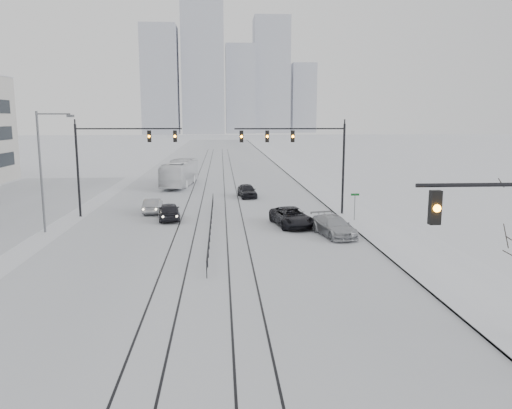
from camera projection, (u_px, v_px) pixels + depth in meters
name	position (u px, v px, depth m)	size (l,w,h in m)	color
road	(215.00, 181.00, 68.02)	(22.00, 260.00, 0.02)	silver
sidewalk_east	(313.00, 180.00, 68.95)	(5.00, 260.00, 0.16)	silver
curb	(295.00, 180.00, 68.78)	(0.10, 260.00, 0.12)	gray
tram_rails	(213.00, 207.00, 48.37)	(5.30, 180.00, 0.01)	black
skyline	(228.00, 77.00, 273.07)	(96.00, 48.00, 72.00)	#ACAFBC
traffic_mast_ne	(306.00, 150.00, 43.03)	(9.60, 0.37, 8.00)	black
traffic_mast_nw	(112.00, 153.00, 42.89)	(9.10, 0.37, 8.00)	black
street_light_west	(44.00, 163.00, 36.81)	(2.73, 0.25, 9.00)	#595B60
median_fence	(211.00, 223.00, 38.45)	(0.06, 24.00, 1.00)	black
street_sign	(355.00, 203.00, 41.05)	(0.70, 0.06, 2.40)	#595B60
sedan_sb_inner	(169.00, 211.00, 42.04)	(1.74, 4.33, 1.48)	black
sedan_sb_outer	(153.00, 206.00, 45.21)	(1.38, 3.96, 1.31)	gray
sedan_nb_front	(291.00, 217.00, 39.62)	(2.43, 5.27, 1.47)	black
sedan_nb_right	(334.00, 226.00, 36.32)	(2.02, 4.96, 1.44)	#A2A4A9
sedan_nb_far	(247.00, 191.00, 54.00)	(1.70, 4.23, 1.44)	black
box_truck	(180.00, 173.00, 62.86)	(2.69, 11.52, 3.21)	white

